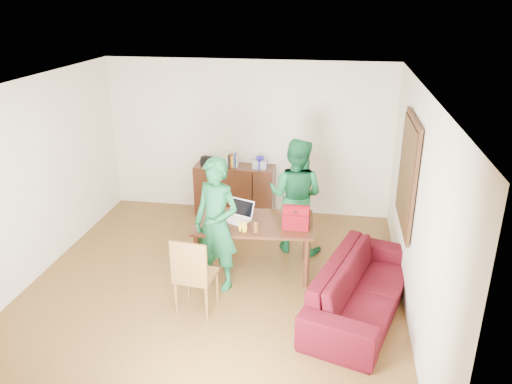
% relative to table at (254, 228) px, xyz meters
% --- Properties ---
extents(room, '(5.20, 5.70, 2.90)m').
position_rel_table_xyz_m(room, '(-0.45, -0.46, 0.64)').
color(room, '#4A2E12').
rests_on(room, ground).
extents(table, '(1.71, 1.06, 0.77)m').
position_rel_table_xyz_m(table, '(0.00, 0.00, 0.00)').
color(table, black).
rests_on(table, ground).
extents(chair, '(0.51, 0.49, 1.02)m').
position_rel_table_xyz_m(chair, '(-0.55, -1.05, -0.37)').
color(chair, brown).
rests_on(chair, ground).
extents(person_near, '(0.77, 0.65, 1.81)m').
position_rel_table_xyz_m(person_near, '(-0.41, -0.45, 0.23)').
color(person_near, '#12542C').
rests_on(person_near, ground).
extents(person_far, '(1.01, 0.87, 1.77)m').
position_rel_table_xyz_m(person_far, '(0.51, 0.75, 0.22)').
color(person_far, '#156233').
rests_on(person_far, ground).
extents(laptop, '(0.44, 0.37, 0.26)m').
position_rel_table_xyz_m(laptop, '(-0.25, -0.01, 0.14)').
color(laptop, white).
rests_on(laptop, table).
extents(bananas, '(0.18, 0.16, 0.06)m').
position_rel_table_xyz_m(bananas, '(-0.09, -0.34, 0.13)').
color(bananas, yellow).
rests_on(bananas, table).
extents(bottle, '(0.06, 0.06, 0.18)m').
position_rel_table_xyz_m(bottle, '(0.08, -0.32, 0.19)').
color(bottle, brown).
rests_on(bottle, table).
extents(red_bag, '(0.35, 0.21, 0.26)m').
position_rel_table_xyz_m(red_bag, '(0.59, -0.10, 0.23)').
color(red_bag, maroon).
rests_on(red_bag, table).
extents(sofa, '(1.52, 2.41, 0.66)m').
position_rel_table_xyz_m(sofa, '(1.49, -0.73, -0.34)').
color(sofa, '#3B0713').
rests_on(sofa, ground).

